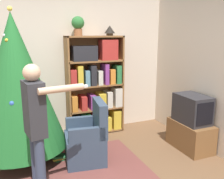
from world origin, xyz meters
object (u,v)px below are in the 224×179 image
Objects in this scene: christmas_tree at (16,83)px; table_lamp at (110,30)px; armchair at (88,141)px; potted_plant at (78,24)px; bookshelf at (96,88)px; standing_person at (36,123)px; television at (192,109)px.

christmas_tree is 1.92m from table_lamp.
potted_plant is at bearing 178.37° from armchair.
bookshelf reaches higher than armchair.
table_lamp is at bearing 128.27° from standing_person.
table_lamp is at bearing 125.92° from television.
potted_plant is 1.64× the size of table_lamp.
christmas_tree is at bearing -157.98° from bookshelf.
christmas_tree is 1.42× the size of standing_person.
bookshelf is 5.56× the size of potted_plant.
bookshelf is 1.24m from armchair.
table_lamp is (1.53, 1.64, 1.00)m from standing_person.
bookshelf is at bearing -1.96° from potted_plant.
standing_person reaches higher than armchair.
standing_person is at bearing -42.08° from armchair.
christmas_tree is 11.15× the size of table_lamp.
standing_person is at bearing -127.27° from bookshelf.
armchair is at bearing -100.01° from potted_plant.
christmas_tree is (-1.39, -0.56, 0.32)m from bookshelf.
armchair is at bearing 120.72° from standing_person.
christmas_tree is at bearing -161.13° from table_lamp.
standing_person reaches higher than television.
television is at bearing 89.95° from standing_person.
standing_person is 7.86× the size of table_lamp.
television is 2.73m from christmas_tree.
christmas_tree is at bearing 178.85° from standing_person.
potted_plant is at bearing 139.93° from television.
bookshelf is 1.99× the size of armchair.
television is 2.00m from table_lamp.
christmas_tree reaches higher than standing_person.
table_lamp is at bearing 2.09° from bookshelf.
table_lamp is (-0.92, 1.27, 1.24)m from television.
television is 0.26× the size of christmas_tree.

